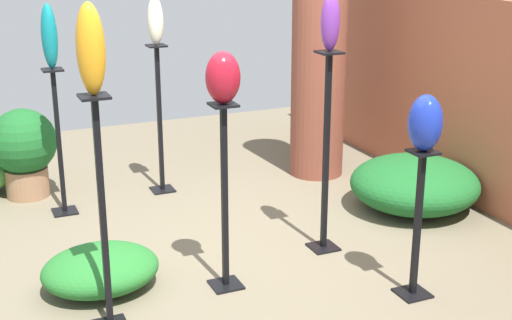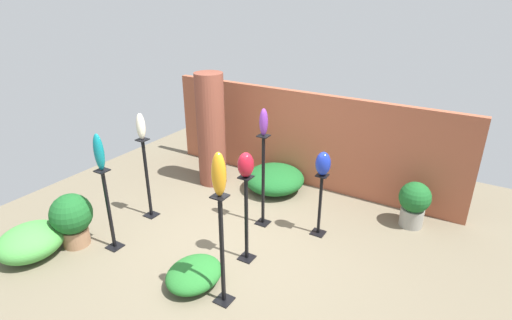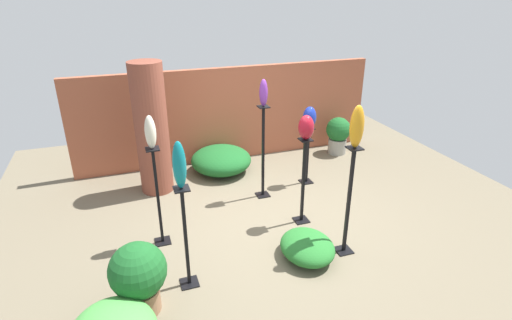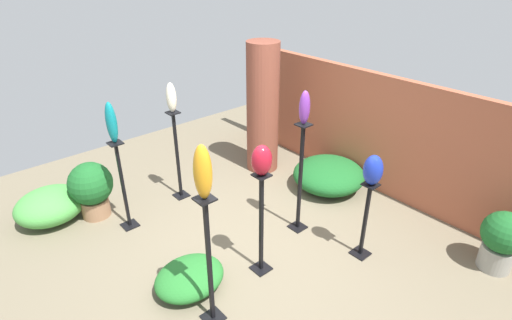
# 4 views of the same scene
# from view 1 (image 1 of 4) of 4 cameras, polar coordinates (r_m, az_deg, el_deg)

# --- Properties ---
(ground_plane) EXTENTS (8.00, 8.00, 0.00)m
(ground_plane) POSITION_cam_1_polar(r_m,az_deg,el_deg) (5.17, -1.15, -7.92)
(ground_plane) COLOR #6B604C
(brick_wall_back) EXTENTS (5.60, 0.12, 1.74)m
(brick_wall_back) POSITION_cam_1_polar(r_m,az_deg,el_deg) (6.05, 19.04, 3.73)
(brick_wall_back) COLOR #9E5138
(brick_wall_back) RESTS_ON ground
(brick_pillar) EXTENTS (0.51, 0.51, 2.07)m
(brick_pillar) POSITION_cam_1_polar(r_m,az_deg,el_deg) (6.69, 5.03, 7.40)
(brick_pillar) COLOR brown
(brick_pillar) RESTS_ON ground
(pedestal_ruby) EXTENTS (0.20, 0.20, 1.24)m
(pedestal_ruby) POSITION_cam_1_polar(r_m,az_deg,el_deg) (4.57, -2.52, -3.69)
(pedestal_ruby) COLOR black
(pedestal_ruby) RESTS_ON ground
(pedestal_teal) EXTENTS (0.20, 0.20, 1.21)m
(pedestal_teal) POSITION_cam_1_polar(r_m,az_deg,el_deg) (6.01, -15.45, 0.87)
(pedestal_teal) COLOR black
(pedestal_teal) RESTS_ON ground
(pedestal_ivory) EXTENTS (0.20, 0.20, 1.32)m
(pedestal_ivory) POSITION_cam_1_polar(r_m,az_deg,el_deg) (6.34, -7.70, 2.74)
(pedestal_ivory) COLOR black
(pedestal_ivory) RESTS_ON ground
(pedestal_amber) EXTENTS (0.20, 0.20, 1.41)m
(pedestal_amber) POSITION_cam_1_polar(r_m,az_deg,el_deg) (4.15, -12.11, -5.17)
(pedestal_amber) COLOR black
(pedestal_amber) RESTS_ON ground
(pedestal_cobalt) EXTENTS (0.20, 0.20, 0.98)m
(pedestal_cobalt) POSITION_cam_1_polar(r_m,az_deg,el_deg) (4.62, 12.76, -5.61)
(pedestal_cobalt) COLOR black
(pedestal_cobalt) RESTS_ON ground
(pedestal_violet) EXTENTS (0.20, 0.20, 1.47)m
(pedestal_violet) POSITION_cam_1_polar(r_m,az_deg,el_deg) (5.11, 5.61, -0.09)
(pedestal_violet) COLOR black
(pedestal_violet) RESTS_ON ground
(art_vase_ruby) EXTENTS (0.20, 0.22, 0.32)m
(art_vase_ruby) POSITION_cam_1_polar(r_m,az_deg,el_deg) (4.33, -2.67, 6.61)
(art_vase_ruby) COLOR maroon
(art_vase_ruby) RESTS_ON pedestal_ruby
(art_vase_teal) EXTENTS (0.14, 0.12, 0.51)m
(art_vase_teal) POSITION_cam_1_polar(r_m,az_deg,el_deg) (5.82, -16.20, 9.47)
(art_vase_teal) COLOR #0F727A
(art_vase_teal) RESTS_ON pedestal_teal
(art_vase_ivory) EXTENTS (0.13, 0.14, 0.40)m
(art_vase_ivory) POSITION_cam_1_polar(r_m,az_deg,el_deg) (6.17, -8.06, 10.97)
(art_vase_ivory) COLOR beige
(art_vase_ivory) RESTS_ON pedestal_ivory
(art_vase_amber) EXTENTS (0.16, 0.15, 0.49)m
(art_vase_amber) POSITION_cam_1_polar(r_m,az_deg,el_deg) (3.88, -13.08, 8.63)
(art_vase_amber) COLOR orange
(art_vase_amber) RESTS_ON pedestal_amber
(art_vase_cobalt) EXTENTS (0.21, 0.21, 0.35)m
(art_vase_cobalt) POSITION_cam_1_polar(r_m,az_deg,el_deg) (4.39, 13.39, 2.91)
(art_vase_cobalt) COLOR #192D9E
(art_vase_cobalt) RESTS_ON pedestal_cobalt
(art_vase_violet) EXTENTS (0.12, 0.13, 0.40)m
(art_vase_violet) POSITION_cam_1_polar(r_m,az_deg,el_deg) (4.89, 5.96, 10.95)
(art_vase_violet) COLOR #6B2D8C
(art_vase_violet) RESTS_ON pedestal_violet
(potted_plant_mid_left) EXTENTS (0.58, 0.58, 0.79)m
(potted_plant_mid_left) POSITION_cam_1_polar(r_m,az_deg,el_deg) (6.52, -18.08, 0.92)
(potted_plant_mid_left) COLOR #936B4C
(potted_plant_mid_left) RESTS_ON ground
(foliage_bed_east) EXTENTS (0.65, 0.76, 0.29)m
(foliage_bed_east) POSITION_cam_1_polar(r_m,az_deg,el_deg) (4.81, -12.33, -8.54)
(foliage_bed_east) COLOR #236B28
(foliage_bed_east) RESTS_ON ground
(foliage_bed_west) EXTENTS (1.06, 1.09, 0.44)m
(foliage_bed_west) POSITION_cam_1_polar(r_m,az_deg,el_deg) (6.13, 12.57, -1.87)
(foliage_bed_west) COLOR #195923
(foliage_bed_west) RESTS_ON ground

